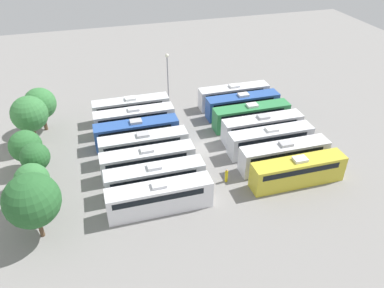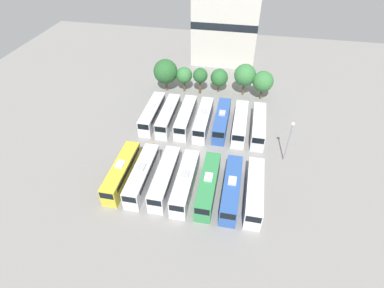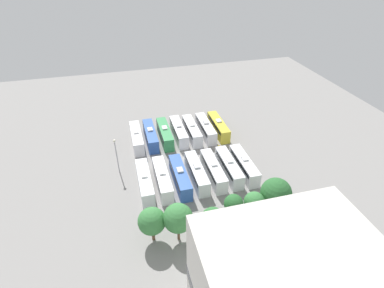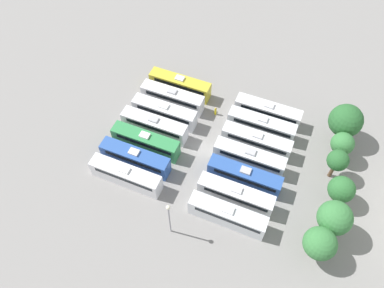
# 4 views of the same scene
# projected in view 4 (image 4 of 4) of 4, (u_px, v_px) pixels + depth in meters

# --- Properties ---
(ground_plane) EXTENTS (122.40, 122.40, 0.00)m
(ground_plane) POSITION_uv_depth(u_px,v_px,m) (201.00, 148.00, 63.42)
(ground_plane) COLOR gray
(bus_0) EXTENTS (2.46, 11.61, 3.72)m
(bus_0) POSITION_uv_depth(u_px,v_px,m) (180.00, 85.00, 69.35)
(bus_0) COLOR gold
(bus_0) RESTS_ON ground_plane
(bus_1) EXTENTS (2.46, 11.61, 3.72)m
(bus_1) POSITION_uv_depth(u_px,v_px,m) (173.00, 98.00, 67.53)
(bus_1) COLOR silver
(bus_1) RESTS_ON ground_plane
(bus_2) EXTENTS (2.46, 11.61, 3.72)m
(bus_2) POSITION_uv_depth(u_px,v_px,m) (165.00, 112.00, 65.55)
(bus_2) COLOR silver
(bus_2) RESTS_ON ground_plane
(bus_3) EXTENTS (2.46, 11.61, 3.72)m
(bus_3) POSITION_uv_depth(u_px,v_px,m) (155.00, 125.00, 63.85)
(bus_3) COLOR silver
(bus_3) RESTS_ON ground_plane
(bus_4) EXTENTS (2.46, 11.61, 3.72)m
(bus_4) POSITION_uv_depth(u_px,v_px,m) (146.00, 141.00, 61.93)
(bus_4) COLOR #338C4C
(bus_4) RESTS_ON ground_plane
(bus_5) EXTENTS (2.46, 11.61, 3.72)m
(bus_5) POSITION_uv_depth(u_px,v_px,m) (135.00, 158.00, 60.05)
(bus_5) COLOR #2D56A8
(bus_5) RESTS_ON ground_plane
(bus_6) EXTENTS (2.46, 11.61, 3.72)m
(bus_6) POSITION_uv_depth(u_px,v_px,m) (126.00, 175.00, 58.20)
(bus_6) COLOR silver
(bus_6) RESTS_ON ground_plane
(bus_7) EXTENTS (2.46, 11.61, 3.72)m
(bus_7) POSITION_uv_depth(u_px,v_px,m) (268.00, 112.00, 65.62)
(bus_7) COLOR white
(bus_7) RESTS_ON ground_plane
(bus_8) EXTENTS (2.46, 11.61, 3.72)m
(bus_8) POSITION_uv_depth(u_px,v_px,m) (262.00, 125.00, 63.88)
(bus_8) COLOR silver
(bus_8) RESTS_ON ground_plane
(bus_9) EXTENTS (2.46, 11.61, 3.72)m
(bus_9) POSITION_uv_depth(u_px,v_px,m) (257.00, 141.00, 61.96)
(bus_9) COLOR silver
(bus_9) RESTS_ON ground_plane
(bus_10) EXTENTS (2.46, 11.61, 3.72)m
(bus_10) POSITION_uv_depth(u_px,v_px,m) (249.00, 158.00, 60.09)
(bus_10) COLOR silver
(bus_10) RESTS_ON ground_plane
(bus_11) EXTENTS (2.46, 11.61, 3.72)m
(bus_11) POSITION_uv_depth(u_px,v_px,m) (245.00, 176.00, 58.11)
(bus_11) COLOR #2D56A8
(bus_11) RESTS_ON ground_plane
(bus_12) EXTENTS (2.46, 11.61, 3.72)m
(bus_12) POSITION_uv_depth(u_px,v_px,m) (236.00, 195.00, 56.25)
(bus_12) COLOR white
(bus_12) RESTS_ON ground_plane
(bus_13) EXTENTS (2.46, 11.61, 3.72)m
(bus_13) POSITION_uv_depth(u_px,v_px,m) (228.00, 215.00, 54.38)
(bus_13) COLOR silver
(bus_13) RESTS_ON ground_plane
(worker_person) EXTENTS (0.36, 0.36, 1.83)m
(worker_person) POSITION_uv_depth(u_px,v_px,m) (215.00, 111.00, 67.01)
(worker_person) COLOR gold
(worker_person) RESTS_ON ground_plane
(light_pole) EXTENTS (0.60, 0.60, 8.18)m
(light_pole) POSITION_uv_depth(u_px,v_px,m) (169.00, 215.00, 50.40)
(light_pole) COLOR gray
(light_pole) RESTS_ON ground_plane
(tree_0) EXTENTS (5.49, 5.49, 7.57)m
(tree_0) POSITION_uv_depth(u_px,v_px,m) (346.00, 121.00, 60.66)
(tree_0) COLOR brown
(tree_0) RESTS_ON ground_plane
(tree_1) EXTENTS (3.68, 3.68, 5.96)m
(tree_1) POSITION_uv_depth(u_px,v_px,m) (342.00, 144.00, 58.93)
(tree_1) COLOR brown
(tree_1) RESTS_ON ground_plane
(tree_2) EXTENTS (3.33, 3.33, 6.19)m
(tree_2) POSITION_uv_depth(u_px,v_px,m) (338.00, 161.00, 56.69)
(tree_2) COLOR brown
(tree_2) RESTS_ON ground_plane
(tree_3) EXTENTS (3.99, 3.99, 5.59)m
(tree_3) POSITION_uv_depth(u_px,v_px,m) (341.00, 189.00, 54.84)
(tree_3) COLOR brown
(tree_3) RESTS_ON ground_plane
(tree_4) EXTENTS (4.83, 4.83, 7.42)m
(tree_4) POSITION_uv_depth(u_px,v_px,m) (335.00, 218.00, 50.74)
(tree_4) COLOR brown
(tree_4) RESTS_ON ground_plane
(tree_5) EXTENTS (4.54, 4.54, 6.64)m
(tree_5) POSITION_uv_depth(u_px,v_px,m) (320.00, 243.00, 49.34)
(tree_5) COLOR brown
(tree_5) RESTS_ON ground_plane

